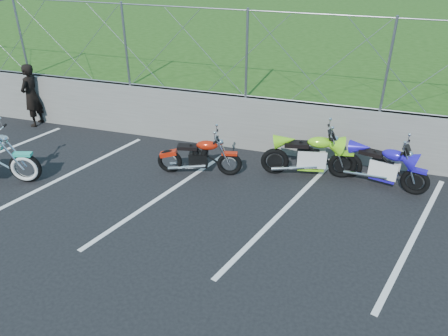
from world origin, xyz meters
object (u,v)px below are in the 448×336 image
(sportbike_green, at_px, (310,157))
(person_standing, at_px, (31,95))
(sportbike_blue, at_px, (383,167))
(naked_orange, at_px, (200,158))

(sportbike_green, relative_size, person_standing, 1.22)
(sportbike_blue, bearing_deg, sportbike_green, -164.60)
(sportbike_green, xyz_separation_m, sportbike_blue, (1.51, 0.02, -0.03))
(sportbike_green, xyz_separation_m, person_standing, (-7.54, 0.63, 0.38))
(naked_orange, bearing_deg, person_standing, 155.25)
(sportbike_green, distance_m, sportbike_blue, 1.51)
(sportbike_green, relative_size, sportbike_blue, 1.09)
(naked_orange, bearing_deg, sportbike_blue, -1.92)
(naked_orange, xyz_separation_m, person_standing, (-5.24, 1.24, 0.45))
(sportbike_blue, bearing_deg, naked_orange, -156.00)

